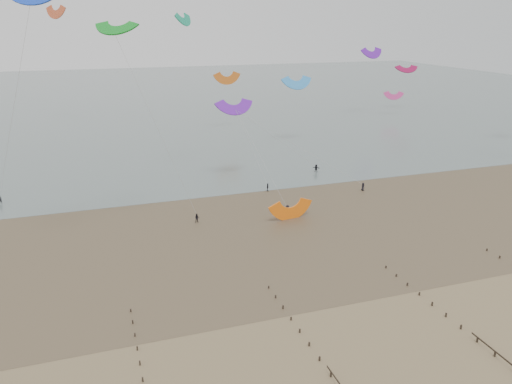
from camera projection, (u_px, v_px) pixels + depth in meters
ground at (271, 347)px, 54.61m from camera, size 500.00×500.00×0.00m
sea_and_shore at (179, 232)px, 84.24m from camera, size 500.00×665.00×0.03m
kitesurfers at (315, 186)px, 104.79m from camera, size 124.46×24.61×1.89m
grounded_kite at (291, 219)px, 89.86m from camera, size 7.97×6.60×3.99m
kites_airborne at (140, 72)px, 130.20m from camera, size 250.09×121.79×37.93m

